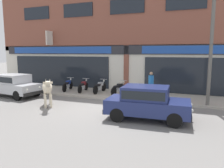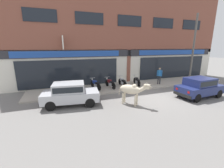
# 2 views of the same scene
# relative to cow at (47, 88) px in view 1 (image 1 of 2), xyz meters

# --- Properties ---
(ground_plane) EXTENTS (90.00, 90.00, 0.00)m
(ground_plane) POSITION_rel_cow_xyz_m (2.60, 0.37, -1.01)
(ground_plane) COLOR slate
(sidewalk) EXTENTS (19.00, 3.13, 0.13)m
(sidewalk) POSITION_rel_cow_xyz_m (2.60, 4.13, -0.94)
(sidewalk) COLOR #A8A093
(sidewalk) RESTS_ON ground
(shop_building) EXTENTS (23.00, 1.40, 10.10)m
(shop_building) POSITION_rel_cow_xyz_m (2.60, 5.95, 3.85)
(shop_building) COLOR brown
(shop_building) RESTS_ON ground
(cow) EXTENTS (1.56, 1.78, 1.61)m
(cow) POSITION_rel_cow_xyz_m (0.00, 0.00, 0.00)
(cow) COLOR beige
(cow) RESTS_ON ground
(car_0) EXTENTS (3.69, 1.80, 1.46)m
(car_0) POSITION_rel_cow_xyz_m (5.46, -0.38, -0.19)
(car_0) COLOR black
(car_0) RESTS_ON ground
(car_2) EXTENTS (3.75, 2.06, 1.46)m
(car_2) POSITION_rel_cow_xyz_m (-3.69, 1.35, -0.19)
(car_2) COLOR black
(car_2) RESTS_ON ground
(motorcycle_0) EXTENTS (0.61, 1.79, 0.88)m
(motorcycle_0) POSITION_rel_cow_xyz_m (-1.35, 4.03, -0.49)
(motorcycle_0) COLOR black
(motorcycle_0) RESTS_ON sidewalk
(motorcycle_1) EXTENTS (0.52, 1.81, 0.88)m
(motorcycle_1) POSITION_rel_cow_xyz_m (-0.03, 3.96, -0.49)
(motorcycle_1) COLOR black
(motorcycle_1) RESTS_ON sidewalk
(motorcycle_2) EXTENTS (0.52, 1.81, 0.88)m
(motorcycle_2) POSITION_rel_cow_xyz_m (1.20, 4.07, -0.49)
(motorcycle_2) COLOR black
(motorcycle_2) RESTS_ON sidewalk
(motorcycle_3) EXTENTS (0.63, 1.79, 0.88)m
(motorcycle_3) POSITION_rel_cow_xyz_m (2.64, 3.96, -0.49)
(motorcycle_3) COLOR black
(motorcycle_3) RESTS_ON sidewalk
(pedestrian) EXTENTS (0.37, 0.39, 1.60)m
(pedestrian) POSITION_rel_cow_xyz_m (4.85, 3.54, 0.10)
(pedestrian) COLOR #2D2D33
(pedestrian) RESTS_ON sidewalk
(utility_pole) EXTENTS (0.18, 0.18, 6.50)m
(utility_pole) POSITION_rel_cow_xyz_m (8.00, 2.87, 2.37)
(utility_pole) COLOR #595651
(utility_pole) RESTS_ON sidewalk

